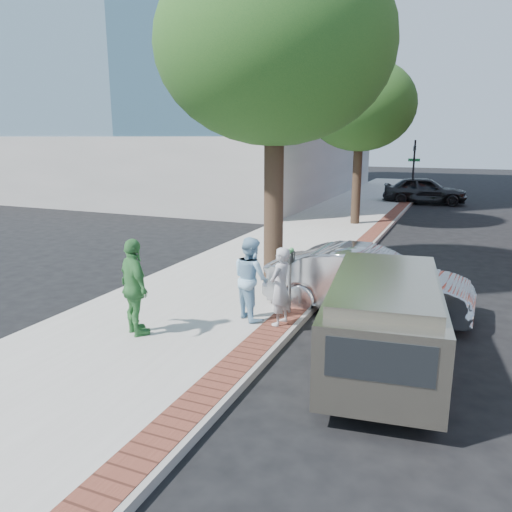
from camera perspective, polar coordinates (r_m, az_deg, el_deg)
The scene contains 16 objects.
ground at distance 11.91m, azimuth 1.34°, elevation -6.08°, with size 120.00×120.00×0.00m, color black.
sidewalk at distance 19.67m, azimuth 5.91°, elevation 1.93°, with size 5.00×60.00×0.15m, color #9E9991.
brick_strip at distance 19.14m, azimuth 12.22°, elevation 1.62°, with size 0.60×60.00×0.01m, color brown.
curb at distance 19.10m, azimuth 13.24°, elevation 1.29°, with size 0.10×60.00×0.15m, color gray.
office_tower at distance 37.55m, azimuth -5.23°, elevation 25.74°, with size 18.00×22.00×24.00m, color slate.
office_base at distance 36.74m, azimuth -4.89°, elevation 10.32°, with size 18.20×22.20×4.00m, color gray.
signal_near at distance 32.65m, azimuth 17.57°, elevation 9.81°, with size 0.70×0.15×3.80m.
tree_near at distance 13.40m, azimuth 2.17°, elevation 22.86°, with size 6.00×6.00×8.51m.
tree_far at distance 22.95m, azimuth 11.83°, elevation 16.47°, with size 4.80×4.80×7.14m.
parking_meter at distance 10.95m, azimuth 3.90°, elevation -1.27°, with size 0.12×0.32×1.47m.
person_gray at distance 10.31m, azimuth 2.77°, elevation -3.51°, with size 0.60×0.40×1.65m, color #A5A5AA.
person_officer at distance 10.66m, azimuth -0.59°, elevation -2.54°, with size 0.87×0.68×1.79m, color #8EBDDC.
person_green at distance 10.04m, azimuth -13.71°, elevation -3.52°, with size 1.14×0.47×1.94m, color #3E8843.
sedan_silver at distance 11.72m, azimuth 12.64°, elevation -2.86°, with size 1.60×4.59×1.51m, color #A4A5AB.
bg_car at distance 32.21m, azimuth 18.70°, elevation 7.14°, with size 1.96×4.87×1.66m, color black.
van at distance 9.06m, azimuth 14.43°, elevation -6.62°, with size 2.34×4.83×1.72m.
Camera 1 is at (4.14, -10.44, 3.98)m, focal length 35.00 mm.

